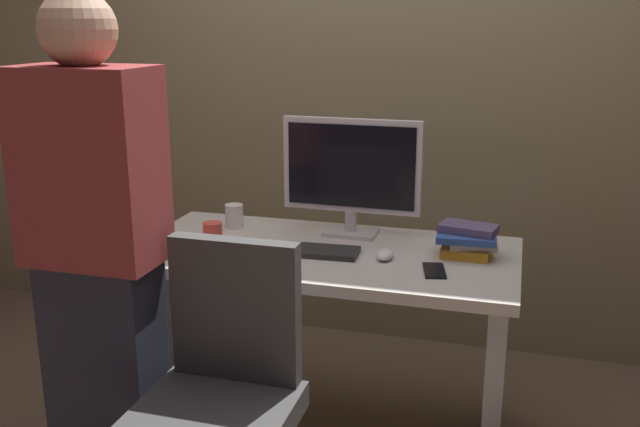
{
  "coord_description": "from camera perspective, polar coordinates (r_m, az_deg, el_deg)",
  "views": [
    {
      "loc": [
        0.67,
        -2.38,
        1.56
      ],
      "look_at": [
        0.0,
        -0.05,
        0.89
      ],
      "focal_mm": 39.7,
      "sensor_mm": 36.0,
      "label": 1
    }
  ],
  "objects": [
    {
      "name": "wall_back",
      "position": [
        3.38,
        4.79,
        14.43
      ],
      "size": [
        6.4,
        0.1,
        3.0
      ],
      "primitive_type": "cube",
      "color": "#8C7F5B",
      "rests_on": "ground"
    },
    {
      "name": "cup_by_monitor",
      "position": [
        2.88,
        -6.94,
        -0.2
      ],
      "size": [
        0.07,
        0.07,
        0.1
      ],
      "primitive_type": "cylinder",
      "color": "white",
      "rests_on": "desk"
    },
    {
      "name": "cell_phone",
      "position": [
        2.4,
        9.19,
        -4.56
      ],
      "size": [
        0.1,
        0.16,
        0.01
      ],
      "primitive_type": "cube",
      "rotation": [
        0.0,
        0.0,
        0.21
      ],
      "color": "black",
      "rests_on": "desk"
    },
    {
      "name": "ground_plane",
      "position": [
        2.92,
        0.28,
        -16.8
      ],
      "size": [
        9.0,
        9.0,
        0.0
      ],
      "primitive_type": "plane",
      "color": "brown"
    },
    {
      "name": "desk",
      "position": [
        2.68,
        0.3,
        -7.58
      ],
      "size": [
        1.4,
        0.7,
        0.74
      ],
      "color": "beige",
      "rests_on": "ground"
    },
    {
      "name": "office_chair",
      "position": [
        2.17,
        -7.99,
        -16.14
      ],
      "size": [
        0.52,
        0.52,
        0.94
      ],
      "color": "black",
      "rests_on": "ground"
    },
    {
      "name": "keyboard",
      "position": [
        2.56,
        -1.67,
        -2.94
      ],
      "size": [
        0.44,
        0.15,
        0.02
      ],
      "primitive_type": "cube",
      "rotation": [
        0.0,
        0.0,
        0.05
      ],
      "color": "#262626",
      "rests_on": "desk"
    },
    {
      "name": "person_at_desk",
      "position": [
        2.25,
        -17.44,
        -3.86
      ],
      "size": [
        0.4,
        0.24,
        1.64
      ],
      "color": "#262838",
      "rests_on": "ground"
    },
    {
      "name": "monitor",
      "position": [
        2.71,
        2.55,
        3.48
      ],
      "size": [
        0.54,
        0.14,
        0.46
      ],
      "color": "silver",
      "rests_on": "desk"
    },
    {
      "name": "book_stack",
      "position": [
        2.57,
        11.84,
        -2.15
      ],
      "size": [
        0.22,
        0.17,
        0.12
      ],
      "color": "gold",
      "rests_on": "desk"
    },
    {
      "name": "cup_near_keyboard",
      "position": [
        2.67,
        -8.64,
        -1.63
      ],
      "size": [
        0.07,
        0.07,
        0.09
      ],
      "primitive_type": "cylinder",
      "color": "#D84C3F",
      "rests_on": "desk"
    },
    {
      "name": "mouse",
      "position": [
        2.5,
        5.27,
        -3.31
      ],
      "size": [
        0.06,
        0.1,
        0.03
      ],
      "primitive_type": "ellipsoid",
      "color": "white",
      "rests_on": "desk"
    }
  ]
}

